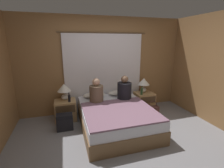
{
  "coord_description": "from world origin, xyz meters",
  "views": [
    {
      "loc": [
        -1.03,
        -2.47,
        1.88
      ],
      "look_at": [
        0.0,
        0.97,
        0.93
      ],
      "focal_mm": 26.0,
      "sensor_mm": 36.0,
      "label": 1
    }
  ],
  "objects": [
    {
      "name": "nightstand_left",
      "position": [
        -1.06,
        1.37,
        0.25
      ],
      "size": [
        0.5,
        0.44,
        0.49
      ],
      "color": "tan",
      "rests_on": "ground_plane"
    },
    {
      "name": "nightstand_right",
      "position": [
        1.06,
        1.37,
        0.25
      ],
      "size": [
        0.5,
        0.44,
        0.49
      ],
      "color": "tan",
      "rests_on": "ground_plane"
    },
    {
      "name": "person_left_in_bed",
      "position": [
        -0.34,
        1.1,
        0.72
      ],
      "size": [
        0.32,
        0.32,
        0.58
      ],
      "color": "brown",
      "rests_on": "bed"
    },
    {
      "name": "bed",
      "position": [
        0.0,
        0.68,
        0.24
      ],
      "size": [
        1.5,
        1.91,
        0.48
      ],
      "color": "brown",
      "rests_on": "ground_plane"
    },
    {
      "name": "curtain_panel",
      "position": [
        0.0,
        1.69,
        1.05
      ],
      "size": [
        2.29,
        0.02,
        2.1
      ],
      "color": "white",
      "rests_on": "ground_plane"
    },
    {
      "name": "pillow_left",
      "position": [
        -0.33,
        1.44,
        0.54
      ],
      "size": [
        0.57,
        0.3,
        0.12
      ],
      "color": "silver",
      "rests_on": "bed"
    },
    {
      "name": "handbag_on_floor",
      "position": [
        1.08,
        0.95,
        0.14
      ],
      "size": [
        0.32,
        0.15,
        0.41
      ],
      "color": "brown",
      "rests_on": "ground_plane"
    },
    {
      "name": "beer_bottle_on_right_stand",
      "position": [
        0.92,
        1.27,
        0.59
      ],
      "size": [
        0.06,
        0.06,
        0.24
      ],
      "color": "#2D4C28",
      "rests_on": "nightstand_right"
    },
    {
      "name": "beer_bottle_on_left_stand",
      "position": [
        -0.96,
        1.27,
        0.58
      ],
      "size": [
        0.06,
        0.06,
        0.23
      ],
      "color": "black",
      "rests_on": "nightstand_left"
    },
    {
      "name": "ground_plane",
      "position": [
        0.0,
        0.0,
        0.0
      ],
      "size": [
        16.0,
        16.0,
        0.0
      ],
      "primitive_type": "plane",
      "color": "gray"
    },
    {
      "name": "lamp_right",
      "position": [
        1.06,
        1.45,
        0.76
      ],
      "size": [
        0.32,
        0.32,
        0.4
      ],
      "color": "silver",
      "rests_on": "nightstand_right"
    },
    {
      "name": "lamp_left",
      "position": [
        -1.06,
        1.45,
        0.76
      ],
      "size": [
        0.32,
        0.32,
        0.4
      ],
      "color": "silver",
      "rests_on": "nightstand_left"
    },
    {
      "name": "backpack_on_floor",
      "position": [
        -1.1,
        0.88,
        0.21
      ],
      "size": [
        0.35,
        0.21,
        0.36
      ],
      "color": "black",
      "rests_on": "ground_plane"
    },
    {
      "name": "pillow_right",
      "position": [
        0.33,
        1.44,
        0.54
      ],
      "size": [
        0.57,
        0.3,
        0.12
      ],
      "color": "silver",
      "rests_on": "bed"
    },
    {
      "name": "blanket_on_bed",
      "position": [
        0.0,
        0.41,
        0.5
      ],
      "size": [
        1.44,
        1.31,
        0.03
      ],
      "color": "slate",
      "rests_on": "bed"
    },
    {
      "name": "person_right_in_bed",
      "position": [
        0.36,
        1.1,
        0.72
      ],
      "size": [
        0.35,
        0.35,
        0.6
      ],
      "color": "black",
      "rests_on": "bed"
    },
    {
      "name": "wall_back",
      "position": [
        0.0,
        1.75,
        1.25
      ],
      "size": [
        4.5,
        0.06,
        2.5
      ],
      "color": "olive",
      "rests_on": "ground_plane"
    }
  ]
}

